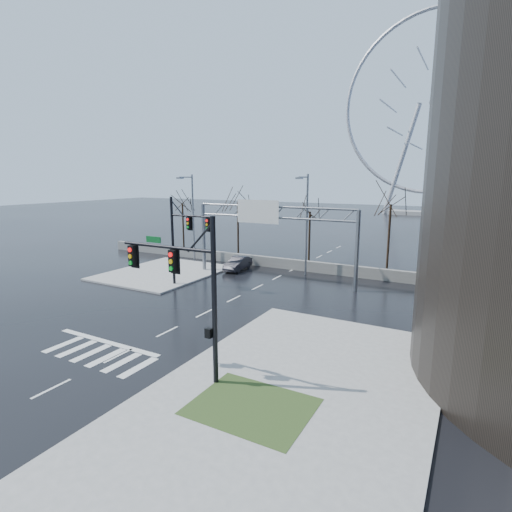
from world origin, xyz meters
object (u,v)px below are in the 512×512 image
Objects in this scene: ferris_wheel at (434,111)px; sign_gantry at (269,226)px; signal_mast_far at (182,233)px; car at (238,263)px; signal_mast_near at (189,282)px.

sign_gantry is at bearing -93.84° from ferris_wheel.
signal_mast_far is 9.07m from car.
signal_mast_far is at bearing -132.47° from sign_gantry.
sign_gantry is (-5.52, 19.00, 0.31)m from signal_mast_near.
ferris_wheel is at bearing 82.80° from signal_mast_far.
sign_gantry is 82.91m from ferris_wheel.
ferris_wheel is at bearing 78.01° from car.
car is at bearing 156.61° from sign_gantry.
ferris_wheel is 82.66m from car.
ferris_wheel reaches higher than car.
car is (-4.72, 2.04, -4.48)m from sign_gantry.
car is (-10.23, 21.04, -4.17)m from signal_mast_near.
signal_mast_near is 1.88× the size of car.
sign_gantry is 0.32× the size of ferris_wheel.
car is at bearing 115.94° from signal_mast_near.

